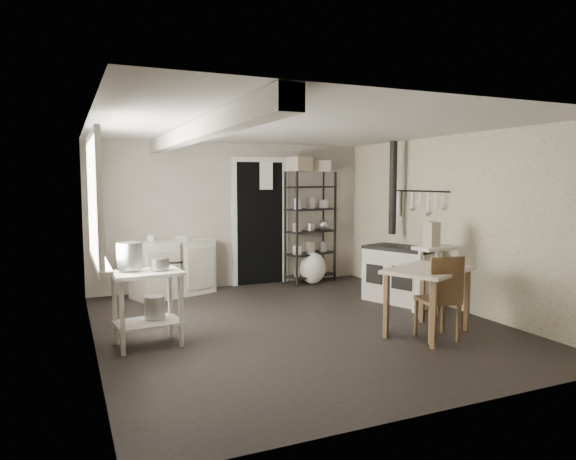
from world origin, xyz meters
name	(u,v)px	position (x,y,z in m)	size (l,w,h in m)	color
floor	(298,325)	(0.00, 0.00, 0.00)	(5.00, 5.00, 0.00)	black
ceiling	(299,128)	(0.00, 0.00, 2.30)	(5.00, 5.00, 0.00)	silver
wall_back	(233,215)	(0.00, 2.50, 1.15)	(4.50, 0.02, 2.30)	#A79C8E
wall_front	(445,257)	(0.00, -2.50, 1.15)	(4.50, 0.02, 2.30)	#A79C8E
wall_left	(91,236)	(-2.25, 0.00, 1.15)	(0.02, 5.00, 2.30)	#A79C8E
wall_right	(451,222)	(2.25, 0.00, 1.15)	(0.02, 5.00, 2.30)	#A79C8E
window	(92,200)	(-2.22, 0.20, 1.50)	(0.12, 1.76, 1.28)	silver
doorway	(260,223)	(0.45, 2.47, 1.00)	(0.96, 0.10, 2.08)	silver
ceiling_beam	(195,132)	(-1.20, 0.00, 2.20)	(0.18, 5.00, 0.18)	silver
wallpaper_panel	(450,222)	(2.24, 0.00, 1.15)	(0.01, 5.00, 2.30)	beige
utensil_rail	(420,191)	(2.19, 0.60, 1.55)	(0.06, 1.20, 0.44)	#B3B3B6
prep_table	(148,308)	(-1.74, -0.08, 0.40)	(0.68, 0.48, 0.78)	silver
stockpot	(129,256)	(-1.90, -0.03, 0.94)	(0.25, 0.25, 0.27)	#B3B3B6
saucepan	(159,264)	(-1.61, -0.10, 0.85)	(0.19, 0.19, 0.11)	#B3B3B6
bucket	(155,307)	(-1.66, -0.03, 0.39)	(0.22, 0.22, 0.23)	#B3B3B6
base_cabinets	(173,265)	(-1.03, 2.18, 0.46)	(1.25, 0.54, 0.82)	beige
mixing_bowl	(181,231)	(-0.92, 2.13, 0.96)	(0.29, 0.29, 0.07)	white
counter_cup	(150,232)	(-1.36, 2.12, 0.97)	(0.11, 0.11, 0.09)	white
shelf_rack	(311,226)	(1.27, 2.25, 0.95)	(0.88, 0.34, 1.85)	black
shelf_jar	(297,201)	(0.99, 2.21, 1.37)	(0.08, 0.09, 0.19)	white
storage_box_a	(299,161)	(1.03, 2.19, 2.01)	(0.34, 0.30, 0.23)	beige
storage_box_b	(321,163)	(1.49, 2.30, 1.99)	(0.29, 0.27, 0.19)	beige
stove	(401,271)	(1.81, 0.47, 0.44)	(0.55, 0.99, 0.78)	beige
stovepipe	(393,188)	(1.99, 0.96, 1.59)	(0.11, 0.11, 1.37)	black
side_ledge	(436,282)	(1.76, -0.31, 0.43)	(0.57, 0.31, 0.88)	silver
oats_box	(432,236)	(1.68, -0.31, 1.01)	(0.12, 0.20, 0.31)	beige
work_table	(428,300)	(1.15, -0.91, 0.38)	(0.97, 0.68, 0.74)	beige
table_cup	(446,262)	(1.32, -0.99, 0.81)	(0.11, 0.11, 0.10)	white
chair	(438,294)	(1.14, -1.09, 0.48)	(0.38, 0.40, 0.91)	brown
flour_sack	(313,269)	(1.24, 2.12, 0.24)	(0.44, 0.37, 0.53)	white
floor_crock	(416,306)	(1.64, -0.08, 0.07)	(0.11, 0.11, 0.13)	white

